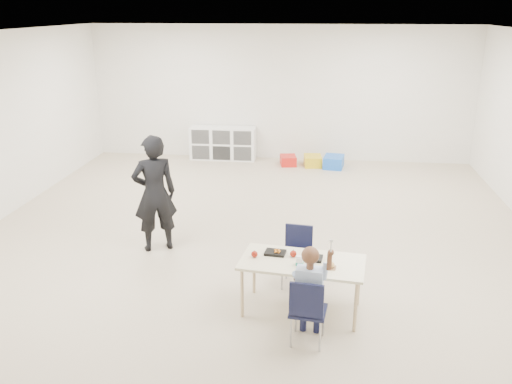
# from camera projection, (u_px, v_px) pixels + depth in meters

# --- Properties ---
(room) EXTENTS (9.00, 9.02, 2.80)m
(room) POSITION_uv_depth(u_px,v_px,m) (254.00, 145.00, 7.13)
(room) COLOR #C4B497
(room) RESTS_ON ground
(table) EXTENTS (1.37, 0.80, 0.59)m
(table) POSITION_uv_depth(u_px,v_px,m) (302.00, 286.00, 5.79)
(table) COLOR beige
(table) RESTS_ON ground
(chair_near) EXTENTS (0.38, 0.36, 0.71)m
(chair_near) POSITION_uv_depth(u_px,v_px,m) (308.00, 309.00, 5.23)
(chair_near) COLOR black
(chair_near) RESTS_ON ground
(chair_far) EXTENTS (0.38, 0.36, 0.71)m
(chair_far) POSITION_uv_depth(u_px,v_px,m) (296.00, 258.00, 6.30)
(chair_far) COLOR black
(chair_far) RESTS_ON ground
(child) EXTENTS (0.53, 0.53, 1.13)m
(child) POSITION_uv_depth(u_px,v_px,m) (309.00, 290.00, 5.17)
(child) COLOR #B1C4F0
(child) RESTS_ON chair_near
(lunch_tray_near) EXTENTS (0.24, 0.18, 0.03)m
(lunch_tray_near) POSITION_uv_depth(u_px,v_px,m) (312.00, 258.00, 5.73)
(lunch_tray_near) COLOR black
(lunch_tray_near) RESTS_ON table
(lunch_tray_far) EXTENTS (0.24, 0.18, 0.03)m
(lunch_tray_far) POSITION_uv_depth(u_px,v_px,m) (275.00, 253.00, 5.85)
(lunch_tray_far) COLOR black
(lunch_tray_far) RESTS_ON table
(milk_carton) EXTENTS (0.08, 0.08, 0.10)m
(milk_carton) POSITION_uv_depth(u_px,v_px,m) (300.00, 261.00, 5.58)
(milk_carton) COLOR white
(milk_carton) RESTS_ON table
(bread_roll) EXTENTS (0.09, 0.09, 0.07)m
(bread_roll) POSITION_uv_depth(u_px,v_px,m) (330.00, 265.00, 5.53)
(bread_roll) COLOR tan
(bread_roll) RESTS_ON table
(apple_near) EXTENTS (0.07, 0.07, 0.07)m
(apple_near) POSITION_uv_depth(u_px,v_px,m) (293.00, 254.00, 5.78)
(apple_near) COLOR maroon
(apple_near) RESTS_ON table
(apple_far) EXTENTS (0.07, 0.07, 0.07)m
(apple_far) POSITION_uv_depth(u_px,v_px,m) (254.00, 254.00, 5.77)
(apple_far) COLOR maroon
(apple_far) RESTS_ON table
(cubby_shelf) EXTENTS (1.40, 0.40, 0.70)m
(cubby_shelf) POSITION_uv_depth(u_px,v_px,m) (223.00, 143.00, 11.63)
(cubby_shelf) COLOR white
(cubby_shelf) RESTS_ON ground
(adult) EXTENTS (0.69, 0.60, 1.58)m
(adult) POSITION_uv_depth(u_px,v_px,m) (155.00, 194.00, 7.14)
(adult) COLOR black
(adult) RESTS_ON ground
(bin_red) EXTENTS (0.38, 0.45, 0.20)m
(bin_red) POSITION_uv_depth(u_px,v_px,m) (288.00, 160.00, 11.26)
(bin_red) COLOR red
(bin_red) RESTS_ON ground
(bin_yellow) EXTENTS (0.39, 0.48, 0.22)m
(bin_yellow) POSITION_uv_depth(u_px,v_px,m) (313.00, 161.00, 11.19)
(bin_yellow) COLOR gold
(bin_yellow) RESTS_ON ground
(bin_blue) EXTENTS (0.45, 0.54, 0.24)m
(bin_blue) POSITION_uv_depth(u_px,v_px,m) (334.00, 162.00, 11.08)
(bin_blue) COLOR blue
(bin_blue) RESTS_ON ground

